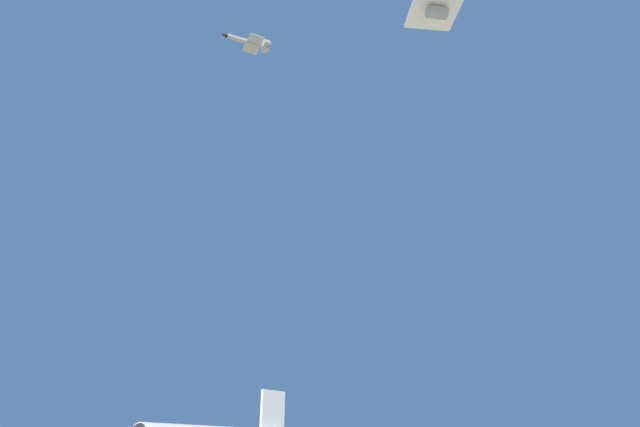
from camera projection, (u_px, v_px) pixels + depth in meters
name	position (u px, v px, depth m)	size (l,w,h in m)	color
chase_jet_lead	(248.00, 42.00, 155.50)	(15.22, 8.34, 4.00)	#999EA3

